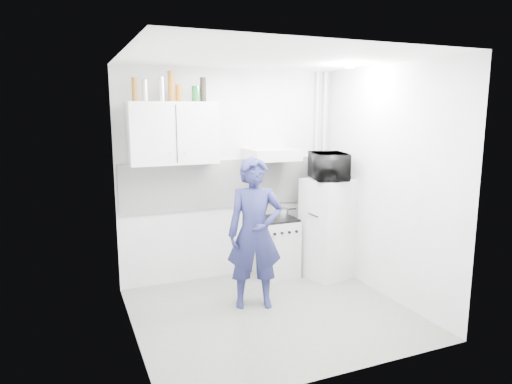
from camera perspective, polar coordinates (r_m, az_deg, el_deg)
name	(u,v)px	position (r m, az deg, el deg)	size (l,w,h in m)	color
floor	(272,313)	(4.98, 1.99, -14.85)	(2.80, 2.80, 0.00)	#686959
ceiling	(273,58)	(4.53, 2.20, 16.44)	(2.80, 2.80, 0.00)	white
wall_back	(231,175)	(5.72, -3.21, 2.08)	(2.80, 2.80, 0.00)	silver
wall_left	(130,202)	(4.19, -15.53, -1.27)	(2.60, 2.60, 0.00)	silver
wall_right	(386,183)	(5.32, 15.90, 1.08)	(2.60, 2.60, 0.00)	silver
person	(255,233)	(4.88, -0.15, -5.19)	(0.59, 0.39, 1.62)	#1F224E
stove	(277,248)	(5.90, 2.67, -6.95)	(0.46, 0.46, 0.73)	beige
fridge	(327,228)	(5.85, 8.89, -4.53)	(0.52, 0.52, 1.26)	white
stove_top	(277,219)	(5.80, 2.70, -3.36)	(0.44, 0.44, 0.03)	black
saucepan	(281,212)	(5.85, 3.13, -2.57)	(0.20, 0.20, 0.11)	silver
microwave	(329,166)	(5.71, 9.11, 3.22)	(0.40, 0.59, 0.33)	black
bottle_a	(134,89)	(5.22, -14.95, 12.29)	(0.06, 0.06, 0.26)	brown
bottle_b	(145,91)	(5.24, -13.71, 12.22)	(0.06, 0.06, 0.23)	silver
bottle_c	(162,89)	(5.27, -11.70, 12.47)	(0.06, 0.06, 0.27)	silver
bottle_d	(171,86)	(5.29, -10.54, 12.85)	(0.08, 0.08, 0.33)	brown
canister_a	(179,93)	(5.31, -9.61, 12.08)	(0.07, 0.07, 0.19)	brown
canister_b	(196,94)	(5.36, -7.52, 12.07)	(0.09, 0.09, 0.18)	#144C1E
bottle_e	(203,90)	(5.38, -6.63, 12.59)	(0.07, 0.07, 0.27)	black
upper_cabinet	(173,133)	(5.29, -10.34, 7.26)	(1.00, 0.35, 0.70)	white
range_hood	(272,154)	(5.63, 1.96, 4.73)	(0.60, 0.50, 0.14)	beige
backsplash	(231,183)	(5.72, -3.15, 1.07)	(2.74, 0.03, 0.60)	white
pipe_a	(323,171)	(6.21, 8.43, 2.63)	(0.05, 0.05, 2.60)	beige
pipe_b	(316,171)	(6.15, 7.47, 2.58)	(0.04, 0.04, 2.60)	beige
ceiling_spot_fixture	(350,67)	(5.20, 11.61, 15.12)	(0.10, 0.10, 0.02)	white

